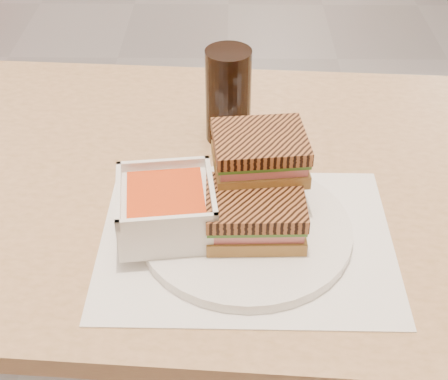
{
  "coord_description": "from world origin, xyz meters",
  "views": [
    {
      "loc": [
        0.02,
        -2.66,
        1.34
      ],
      "look_at": [
        0.01,
        -2.0,
        0.82
      ],
      "focal_mm": 51.49,
      "sensor_mm": 36.0,
      "label": 1
    }
  ],
  "objects_px": {
    "plate": "(246,230)",
    "soup_bowl": "(166,209)",
    "main_table": "(278,235)",
    "panini_lower": "(255,213)",
    "cola_glass": "(228,96)"
  },
  "relations": [
    {
      "from": "main_table",
      "to": "plate",
      "type": "distance_m",
      "value": 0.18
    },
    {
      "from": "soup_bowl",
      "to": "main_table",
      "type": "bearing_deg",
      "value": 38.03
    },
    {
      "from": "plate",
      "to": "panini_lower",
      "type": "height_order",
      "value": "panini_lower"
    },
    {
      "from": "main_table",
      "to": "panini_lower",
      "type": "relative_size",
      "value": 9.49
    },
    {
      "from": "main_table",
      "to": "cola_glass",
      "type": "relative_size",
      "value": 8.0
    },
    {
      "from": "plate",
      "to": "soup_bowl",
      "type": "relative_size",
      "value": 2.03
    },
    {
      "from": "main_table",
      "to": "plate",
      "type": "xyz_separation_m",
      "value": [
        -0.06,
        -0.12,
        0.12
      ]
    },
    {
      "from": "panini_lower",
      "to": "cola_glass",
      "type": "height_order",
      "value": "cola_glass"
    },
    {
      "from": "soup_bowl",
      "to": "panini_lower",
      "type": "distance_m",
      "value": 0.12
    },
    {
      "from": "main_table",
      "to": "soup_bowl",
      "type": "distance_m",
      "value": 0.26
    },
    {
      "from": "soup_bowl",
      "to": "cola_glass",
      "type": "bearing_deg",
      "value": 71.95
    },
    {
      "from": "panini_lower",
      "to": "soup_bowl",
      "type": "bearing_deg",
      "value": 177.62
    },
    {
      "from": "main_table",
      "to": "panini_lower",
      "type": "bearing_deg",
      "value": -109.29
    },
    {
      "from": "plate",
      "to": "cola_glass",
      "type": "distance_m",
      "value": 0.25
    },
    {
      "from": "soup_bowl",
      "to": "plate",
      "type": "bearing_deg",
      "value": 1.24
    }
  ]
}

